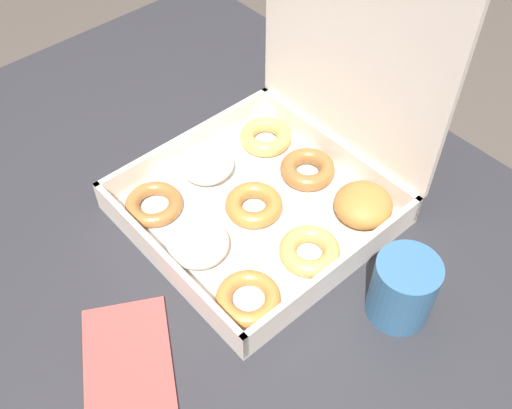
# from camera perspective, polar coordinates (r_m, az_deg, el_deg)

# --- Properties ---
(dining_table) EXTENTS (1.21, 0.78, 0.74)m
(dining_table) POSITION_cam_1_polar(r_m,az_deg,el_deg) (0.87, 0.04, -8.90)
(dining_table) COLOR #2D2D33
(dining_table) RESTS_ON ground_plane
(donut_box) EXTENTS (0.31, 0.32, 0.37)m
(donut_box) POSITION_cam_1_polar(r_m,az_deg,el_deg) (0.80, 2.11, 3.23)
(donut_box) COLOR silver
(donut_box) RESTS_ON dining_table
(coffee_mug) EXTENTS (0.08, 0.08, 0.09)m
(coffee_mug) POSITION_cam_1_polar(r_m,az_deg,el_deg) (0.72, 13.83, -7.74)
(coffee_mug) COLOR teal
(coffee_mug) RESTS_ON dining_table
(paper_napkin) EXTENTS (0.19, 0.16, 0.01)m
(paper_napkin) POSITION_cam_1_polar(r_m,az_deg,el_deg) (0.72, -12.10, -14.63)
(paper_napkin) COLOR #CC4C47
(paper_napkin) RESTS_ON dining_table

